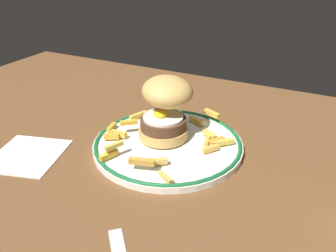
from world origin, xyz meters
The scene contains 5 objects.
ground_plane centered at (0.00, 0.00, -2.00)cm, with size 149.11×85.46×4.00cm, color brown.
dinner_plate centered at (-4.32, 1.81, 0.84)cm, with size 28.20×28.20×1.60cm.
burger centered at (-5.83, 3.86, 7.43)cm, with size 13.72×13.57×11.70cm.
fries_pile centered at (-4.77, 1.67, 2.32)cm, with size 24.40×25.45×2.40cm.
napkin centered at (-26.15, -12.21, 0.20)cm, with size 12.00×12.70×0.40cm, color white.
Camera 1 is at (20.45, -48.26, 33.92)cm, focal length 36.55 mm.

